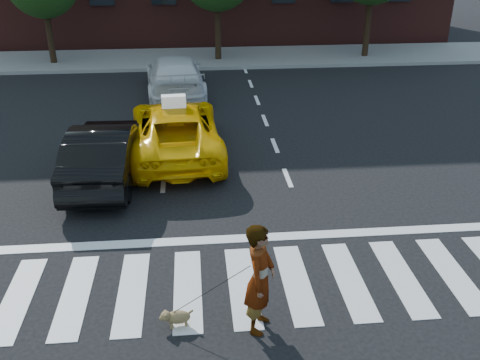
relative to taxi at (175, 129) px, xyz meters
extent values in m
plane|color=black|center=(1.29, -6.29, -0.73)|extent=(120.00, 120.00, 0.00)
cube|color=silver|center=(1.29, -6.29, -0.72)|extent=(13.00, 2.40, 0.01)
cube|color=silver|center=(1.29, -4.69, -0.72)|extent=(12.00, 0.30, 0.01)
cube|color=slate|center=(1.29, 11.21, -0.65)|extent=(30.00, 4.00, 0.15)
cylinder|color=black|center=(-5.71, 10.71, 0.90)|extent=(0.28, 0.28, 3.25)
cylinder|color=black|center=(1.79, 10.71, 1.05)|extent=(0.28, 0.28, 3.55)
cylinder|color=black|center=(8.79, 10.71, 1.20)|extent=(0.28, 0.28, 3.85)
imported|color=#F4B505|center=(0.00, 0.00, 0.00)|extent=(2.72, 5.37, 1.46)
imported|color=black|center=(-1.76, -1.46, 0.00)|extent=(1.65, 4.46, 1.46)
imported|color=silver|center=(-0.11, 5.67, 0.01)|extent=(2.44, 5.24, 1.48)
imported|color=#999999|center=(1.46, -7.39, 0.24)|extent=(0.68, 0.82, 1.93)
ellipsoid|color=#997E4E|center=(0.13, -7.24, -0.55)|extent=(0.43, 0.27, 0.23)
sphere|color=#997E4E|center=(-0.06, -7.27, -0.49)|extent=(0.19, 0.19, 0.17)
sphere|color=#997E4E|center=(-0.13, -7.28, -0.52)|extent=(0.09, 0.09, 0.08)
cylinder|color=#997E4E|center=(0.33, -7.22, -0.49)|extent=(0.12, 0.05, 0.10)
sphere|color=#997E4E|center=(-0.07, -7.22, -0.44)|extent=(0.07, 0.07, 0.06)
sphere|color=#997E4E|center=(-0.06, -7.32, -0.44)|extent=(0.07, 0.07, 0.06)
cylinder|color=#997E4E|center=(0.02, -7.31, -0.67)|extent=(0.05, 0.05, 0.11)
cylinder|color=#997E4E|center=(0.01, -7.21, -0.67)|extent=(0.05, 0.05, 0.11)
cylinder|color=#997E4E|center=(0.26, -7.28, -0.67)|extent=(0.05, 0.05, 0.11)
cylinder|color=#997E4E|center=(0.24, -7.18, -0.67)|extent=(0.05, 0.05, 0.11)
cube|color=white|center=(0.00, -0.20, 0.89)|extent=(0.67, 0.32, 0.32)
camera|label=1|loc=(0.52, -14.17, 5.33)|focal=40.00mm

